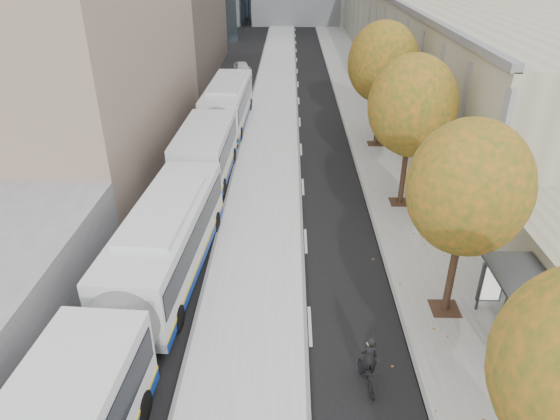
{
  "coord_description": "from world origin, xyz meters",
  "views": [
    {
      "loc": [
        -2.49,
        -2.31,
        12.56
      ],
      "look_at": [
        -2.84,
        16.45,
        2.5
      ],
      "focal_mm": 32.0,
      "sensor_mm": 36.0,
      "label": 1
    }
  ],
  "objects_px": {
    "bus_near": "(135,302)",
    "bus_far": "(220,121)",
    "bus_shelter": "(535,299)",
    "cyclist": "(367,369)",
    "distant_car": "(242,69)"
  },
  "relations": [
    {
      "from": "distant_car",
      "to": "bus_shelter",
      "type": "bearing_deg",
      "value": -85.57
    },
    {
      "from": "bus_shelter",
      "to": "bus_far",
      "type": "distance_m",
      "value": 23.78
    },
    {
      "from": "bus_shelter",
      "to": "bus_near",
      "type": "height_order",
      "value": "bus_near"
    },
    {
      "from": "bus_far",
      "to": "bus_near",
      "type": "bearing_deg",
      "value": -90.21
    },
    {
      "from": "bus_near",
      "to": "bus_shelter",
      "type": "bearing_deg",
      "value": 2.56
    },
    {
      "from": "bus_shelter",
      "to": "bus_near",
      "type": "bearing_deg",
      "value": 179.01
    },
    {
      "from": "bus_shelter",
      "to": "bus_near",
      "type": "xyz_separation_m",
      "value": [
        -13.44,
        0.23,
        -0.52
      ]
    },
    {
      "from": "bus_near",
      "to": "cyclist",
      "type": "xyz_separation_m",
      "value": [
        7.8,
        -2.01,
        -0.91
      ]
    },
    {
      "from": "bus_near",
      "to": "cyclist",
      "type": "relative_size",
      "value": 9.05
    },
    {
      "from": "bus_far",
      "to": "cyclist",
      "type": "xyz_separation_m",
      "value": [
        7.33,
        -21.7,
        -0.98
      ]
    },
    {
      "from": "bus_shelter",
      "to": "cyclist",
      "type": "relative_size",
      "value": 2.16
    },
    {
      "from": "cyclist",
      "to": "distant_car",
      "type": "distance_m",
      "value": 43.42
    },
    {
      "from": "bus_far",
      "to": "distant_car",
      "type": "distance_m",
      "value": 21.08
    },
    {
      "from": "bus_far",
      "to": "distant_car",
      "type": "bearing_deg",
      "value": 91.95
    },
    {
      "from": "bus_near",
      "to": "bus_far",
      "type": "relative_size",
      "value": 0.97
    }
  ]
}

